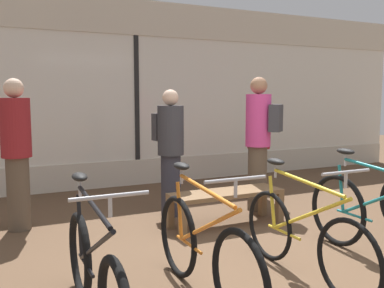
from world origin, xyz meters
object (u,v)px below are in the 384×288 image
Objects in this scene: bicycle_far_left at (94,274)px; customer_near_bench at (259,145)px; bicycle_left at (203,250)px; customer_near_rack at (259,139)px; customer_mid_floor at (17,151)px; bicycle_right at (375,219)px; customer_by_window at (170,148)px; display_bench at (226,197)px; bicycle_center at (303,235)px.

bicycle_far_left is 4.03m from customer_near_bench.
bicycle_far_left is 0.84m from bicycle_left.
bicycle_left is at bearing -133.23° from customer_near_rack.
bicycle_far_left is 2.58m from customer_mid_floor.
bicycle_right is 2.61m from customer_by_window.
customer_near_bench reaches higher than bicycle_far_left.
customer_by_window is 1.04× the size of customer_near_bench.
bicycle_far_left is 1.02× the size of customer_by_window.
bicycle_far_left is 3.43m from customer_near_rack.
bicycle_right reaches higher than bicycle_left.
customer_near_bench reaches higher than bicycle_right.
customer_mid_floor is at bearing 114.95° from bicycle_left.
bicycle_far_left is at bearing -140.98° from display_bench.
customer_near_rack is 3.07m from customer_mid_floor.
customer_near_bench reaches higher than display_bench.
display_bench is 1.08m from customer_near_rack.
bicycle_left is (0.84, 0.02, 0.02)m from bicycle_far_left.
customer_mid_floor is 1.11× the size of customer_near_bench.
customer_near_rack is (0.93, 2.01, 0.61)m from bicycle_center.
customer_by_window is at bearing 56.52° from bicycle_far_left.
display_bench is at bearing 54.59° from bicycle_left.
customer_by_window reaches higher than bicycle_left.
customer_by_window is at bearing 73.34° from bicycle_left.
customer_mid_floor is at bearing 139.98° from bicycle_right.
customer_by_window reaches higher than customer_near_bench.
bicycle_center is (0.94, -0.02, -0.01)m from bicycle_left.
bicycle_far_left is at bearing -123.48° from customer_by_window.
customer_near_bench is at bearing 80.63° from bicycle_right.
customer_near_bench is (1.55, 0.24, -0.06)m from customer_by_window.
display_bench is 1.00m from customer_by_window.
customer_by_window is 0.93× the size of customer_mid_floor.
customer_near_bench is at bearing 8.92° from customer_by_window.
customer_near_rack reaches higher than customer_near_bench.
customer_by_window is (-0.43, 0.72, 0.54)m from display_bench.
bicycle_left is 0.94m from bicycle_center.
bicycle_far_left and bicycle_center have the same top height.
customer_near_rack is (1.87, 1.99, 0.60)m from bicycle_left.
bicycle_right is 1.73m from display_bench.
bicycle_right is (1.82, -0.01, 0.02)m from bicycle_left.
customer_mid_floor reaches higher than display_bench.
bicycle_left is at bearing -125.41° from display_bench.
customer_near_bench is at bearing 48.56° from bicycle_left.
customer_near_rack reaches higher than bicycle_center.
bicycle_left is at bearing -65.05° from customer_mid_floor.
bicycle_right is at bearing -0.43° from bicycle_left.
bicycle_center is 1.01× the size of customer_by_window.
bicycle_center is at bearing -114.72° from customer_near_rack.
bicycle_left is 1.82m from bicycle_right.
customer_mid_floor is (-0.31, 2.50, 0.56)m from bicycle_far_left.
customer_by_window is at bearing -171.08° from customer_near_bench.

